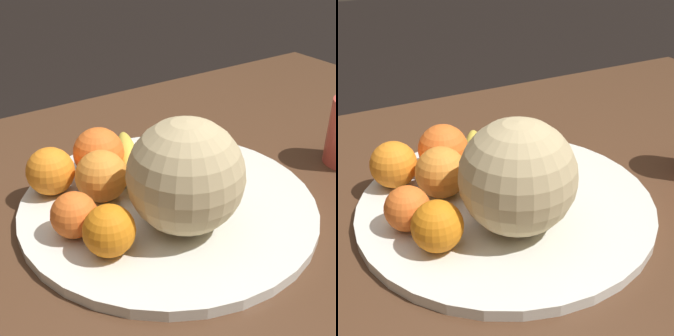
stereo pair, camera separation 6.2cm
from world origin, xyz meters
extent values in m
cube|color=#4C301E|center=(0.00, 0.00, 0.72)|extent=(1.60, 0.98, 0.04)
cube|color=#4C301E|center=(-0.72, -0.41, 0.35)|extent=(0.07, 0.07, 0.70)
cylinder|color=silver|center=(-0.07, -0.05, 0.75)|extent=(0.40, 0.40, 0.02)
torus|color=navy|center=(-0.07, -0.05, 0.75)|extent=(0.40, 0.40, 0.01)
sphere|color=tan|center=(-0.06, 0.01, 0.83)|extent=(0.14, 0.14, 0.14)
sphere|color=#473819|center=(-0.06, -0.06, 0.77)|extent=(0.02, 0.02, 0.02)
ellipsoid|color=gold|center=(-0.15, -0.09, 0.77)|extent=(0.16, 0.14, 0.03)
ellipsoid|color=gold|center=(-0.11, -0.13, 0.77)|extent=(0.13, 0.15, 0.03)
ellipsoid|color=gold|center=(-0.07, -0.16, 0.77)|extent=(0.10, 0.18, 0.03)
sphere|color=orange|center=(0.00, -0.11, 0.79)|extent=(0.07, 0.07, 0.07)
sphere|color=orange|center=(0.06, -0.05, 0.78)|extent=(0.06, 0.06, 0.06)
sphere|color=orange|center=(0.04, 0.00, 0.79)|extent=(0.06, 0.06, 0.06)
sphere|color=orange|center=(0.05, -0.16, 0.79)|extent=(0.07, 0.07, 0.07)
sphere|color=orange|center=(-0.03, -0.17, 0.79)|extent=(0.07, 0.07, 0.07)
cube|color=white|center=(-0.05, -0.13, 0.76)|extent=(0.08, 0.06, 0.00)
camera|label=1|loc=(0.23, 0.39, 1.11)|focal=50.00mm
camera|label=2|loc=(0.17, 0.42, 1.11)|focal=50.00mm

